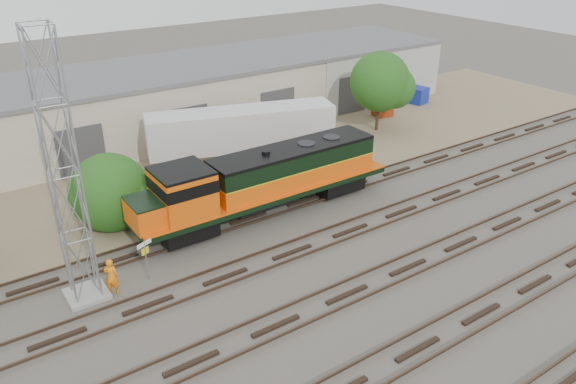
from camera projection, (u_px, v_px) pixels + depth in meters
ground at (309, 266)px, 28.53m from camera, size 140.00×140.00×0.00m
dirt_strip at (183, 168)px, 39.63m from camera, size 80.00×16.00×0.02m
tracks at (347, 294)px, 26.27m from camera, size 80.00×20.40×0.28m
warehouse at (138, 104)px, 44.40m from camera, size 58.40×10.40×5.30m
locomotive at (262, 180)px, 32.49m from camera, size 16.27×2.86×3.91m
signal_tower at (65, 178)px, 23.65m from camera, size 1.83×1.83×12.43m
sign_post at (145, 253)px, 26.89m from camera, size 0.83×0.37×2.15m
worker at (112, 276)px, 26.12m from camera, size 0.81×0.76×1.86m
semi_trailer at (246, 130)px, 39.47m from camera, size 13.29×6.41×4.03m
dumpster_blue at (418, 95)px, 53.31m from camera, size 1.91×1.84×1.50m
dumpster_red at (383, 108)px, 49.90m from camera, size 1.74×1.66×1.40m
tree_mid at (115, 195)px, 31.68m from camera, size 4.76×4.53×4.53m
tree_east at (384, 83)px, 45.08m from camera, size 5.07×4.83×6.52m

